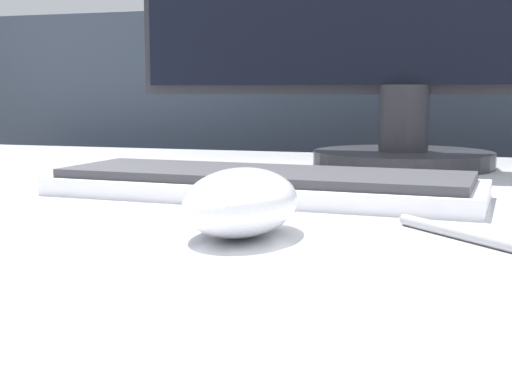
# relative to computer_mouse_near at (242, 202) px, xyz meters

# --- Properties ---
(partition_panel) EXTENTS (5.00, 0.03, 1.01)m
(partition_panel) POSITION_rel_computer_mouse_near_xyz_m (0.03, 0.78, -0.29)
(partition_panel) COLOR #333D4C
(partition_panel) RESTS_ON ground_plane
(computer_mouse_near) EXTENTS (0.07, 0.11, 0.04)m
(computer_mouse_near) POSITION_rel_computer_mouse_near_xyz_m (0.00, 0.00, 0.00)
(computer_mouse_near) COLOR white
(computer_mouse_near) RESTS_ON desk
(keyboard) EXTENTS (0.40, 0.15, 0.02)m
(keyboard) POSITION_rel_computer_mouse_near_xyz_m (-0.04, 0.17, -0.01)
(keyboard) COLOR white
(keyboard) RESTS_ON desk
(pen) EXTENTS (0.12, 0.12, 0.01)m
(pen) POSITION_rel_computer_mouse_near_xyz_m (0.15, 0.01, -0.02)
(pen) COLOR #99999E
(pen) RESTS_ON desk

